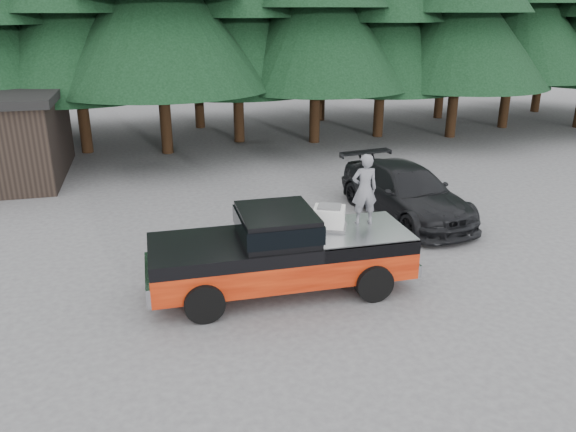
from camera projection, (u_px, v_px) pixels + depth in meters
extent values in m
plane|color=#49494B|center=(246.00, 305.00, 12.22)|extent=(120.00, 120.00, 0.00)
cube|color=black|center=(277.00, 224.00, 12.31)|extent=(1.66, 1.90, 0.59)
cube|color=silver|center=(329.00, 218.00, 12.80)|extent=(0.87, 0.80, 0.48)
imported|color=slate|center=(364.00, 189.00, 12.89)|extent=(0.63, 0.43, 1.66)
imported|color=black|center=(406.00, 192.00, 17.19)|extent=(2.94, 5.68, 1.58)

